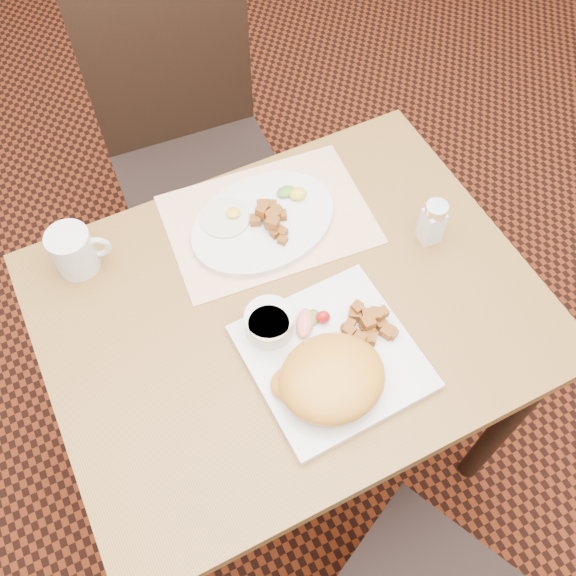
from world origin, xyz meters
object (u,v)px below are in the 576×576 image
at_px(table, 291,333).
at_px(salt_shaker, 433,222).
at_px(plate_square, 332,357).
at_px(plate_oval, 263,222).
at_px(chair_far, 191,142).
at_px(coffee_mug, 74,251).

xyz_separation_m(table, salt_shaker, (0.31, 0.02, 0.16)).
relative_size(plate_square, plate_oval, 0.92).
relative_size(plate_square, salt_shaker, 2.80).
bearing_deg(table, plate_square, -83.49).
bearing_deg(table, chair_far, 86.36).
xyz_separation_m(chair_far, plate_square, (-0.03, -0.80, 0.22)).
xyz_separation_m(chair_far, coffee_mug, (-0.36, -0.41, 0.26)).
bearing_deg(plate_square, salt_shaker, 26.31).
bearing_deg(coffee_mug, chair_far, 48.34).
xyz_separation_m(chair_far, plate_oval, (-0.01, -0.48, 0.22)).
height_order(table, salt_shaker, salt_shaker).
height_order(table, plate_square, plate_square).
bearing_deg(chair_far, plate_square, 92.17).
bearing_deg(salt_shaker, plate_square, -153.69).
bearing_deg(plate_oval, chair_far, 88.88).
bearing_deg(plate_oval, table, -99.96).
distance_m(plate_oval, coffee_mug, 0.36).
relative_size(plate_square, coffee_mug, 2.52).
bearing_deg(coffee_mug, table, -39.14).
distance_m(table, plate_square, 0.18).
xyz_separation_m(salt_shaker, coffee_mug, (-0.63, 0.25, -0.01)).
bearing_deg(salt_shaker, coffee_mug, 158.77).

